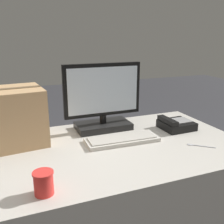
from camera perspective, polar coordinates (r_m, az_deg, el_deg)
office_desk at (r=1.65m, az=-4.56°, el=-19.67°), size 1.80×0.90×0.73m
monitor at (r=1.72m, az=-1.99°, el=2.01°), size 0.52×0.20×0.44m
keyboard at (r=1.56m, az=2.22°, el=-5.98°), size 0.44×0.18×0.03m
desk_phone at (r=1.81m, az=13.71°, el=-2.64°), size 0.21×0.20×0.08m
paper_cup_right at (r=1.10m, az=-14.66°, el=-14.72°), size 0.08×0.08×0.10m
spoon at (r=1.58m, az=17.87°, el=-6.92°), size 0.13×0.11×0.00m
cardboard_box at (r=1.59m, az=-20.32°, el=-0.93°), size 0.34×0.34×0.33m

